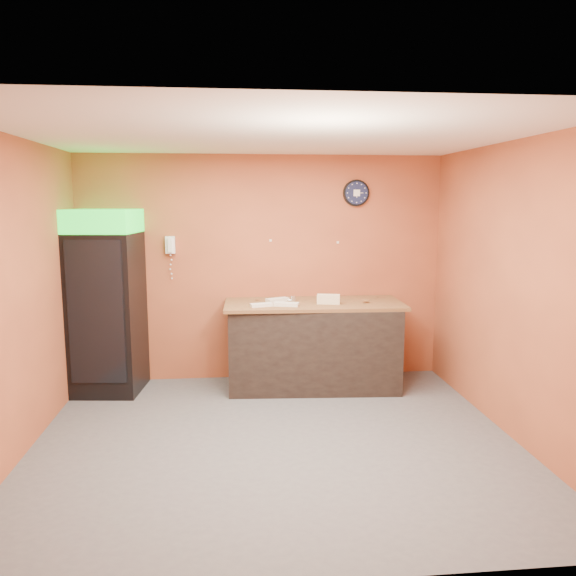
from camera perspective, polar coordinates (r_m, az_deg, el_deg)
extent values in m
plane|color=#47474C|center=(5.47, -1.26, -15.30)|extent=(4.50, 4.50, 0.00)
cube|color=#B15631|center=(7.04, -2.58, 2.00)|extent=(4.50, 0.02, 2.80)
cube|color=#B15631|center=(5.38, -25.96, -1.01)|extent=(0.02, 4.00, 2.80)
cube|color=#B15631|center=(5.69, 21.89, -0.26)|extent=(0.02, 4.00, 2.80)
cube|color=white|center=(5.02, -1.37, 15.27)|extent=(4.50, 4.00, 0.02)
cube|color=black|center=(6.91, -17.88, -2.43)|extent=(0.83, 0.83, 1.87)
cube|color=green|center=(6.79, -18.31, 6.47)|extent=(0.83, 0.83, 0.27)
cube|color=black|center=(6.52, -18.24, -2.38)|extent=(0.62, 0.09, 1.61)
cube|color=black|center=(6.83, 2.60, -5.91)|extent=(2.05, 1.02, 1.00)
cylinder|color=black|center=(7.12, 6.94, 9.57)|extent=(0.33, 0.05, 0.33)
cylinder|color=#0F1433|center=(7.10, 6.99, 9.57)|extent=(0.28, 0.01, 0.28)
cube|color=white|center=(7.09, 7.00, 9.57)|extent=(0.08, 0.00, 0.08)
cube|color=white|center=(6.99, -11.87, 4.31)|extent=(0.11, 0.07, 0.21)
cube|color=white|center=(6.94, -11.91, 4.27)|extent=(0.05, 0.04, 0.17)
cube|color=brown|center=(6.72, 2.64, -1.63)|extent=(2.15, 0.96, 0.04)
cube|color=beige|center=(6.61, 4.13, -1.38)|extent=(0.28, 0.15, 0.06)
cube|color=beige|center=(6.60, 4.13, -0.90)|extent=(0.28, 0.15, 0.06)
cube|color=silver|center=(6.45, -2.74, -1.73)|extent=(0.27, 0.16, 0.04)
cube|color=silver|center=(6.47, -0.17, -1.66)|extent=(0.30, 0.19, 0.04)
cube|color=silver|center=(6.76, -1.09, -1.21)|extent=(0.30, 0.22, 0.04)
cylinder|color=silver|center=(6.79, 0.56, -1.07)|extent=(0.06, 0.06, 0.06)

